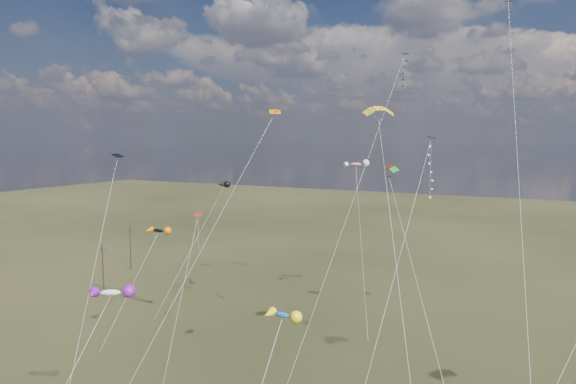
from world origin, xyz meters
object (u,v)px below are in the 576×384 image
at_px(utility_pole_near, 103,270).
at_px(novelty_black_orange, 158,231).
at_px(parafoil_yellow, 379,109).
at_px(utility_pole_far, 130,248).

xyz_separation_m(utility_pole_near, novelty_black_orange, (15.85, -5.33, 8.24)).
bearing_deg(novelty_black_orange, utility_pole_near, 161.41).
height_order(utility_pole_near, parafoil_yellow, parafoil_yellow).
bearing_deg(parafoil_yellow, utility_pole_near, 168.70).
relative_size(utility_pole_far, parafoil_yellow, 0.29).
relative_size(utility_pole_far, novelty_black_orange, 0.62).
bearing_deg(utility_pole_far, novelty_black_orange, -39.03).
distance_m(utility_pole_near, novelty_black_orange, 18.64).
xyz_separation_m(parafoil_yellow, novelty_black_orange, (-30.14, 3.86, -14.44)).
bearing_deg(utility_pole_near, novelty_black_orange, -18.59).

